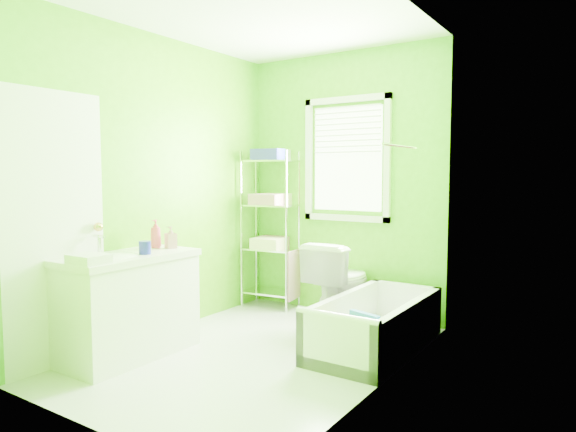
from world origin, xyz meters
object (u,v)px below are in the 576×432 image
Objects in this scene: wire_shelf_unit at (273,211)px; bathtub at (373,333)px; toilet at (340,282)px; vanity at (128,302)px.

bathtub is at bearing -25.43° from wire_shelf_unit.
wire_shelf_unit is at bearing -9.88° from toilet.
vanity reaches higher than toilet.
wire_shelf_unit is at bearing 154.57° from bathtub.
wire_shelf_unit is (-1.47, 0.70, 0.87)m from bathtub.
bathtub is 1.76× the size of toilet.
wire_shelf_unit reaches higher than bathtub.
vanity is at bearing 61.35° from toilet.
bathtub is at bearing 137.82° from toilet.
toilet is at bearing 137.37° from bathtub.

